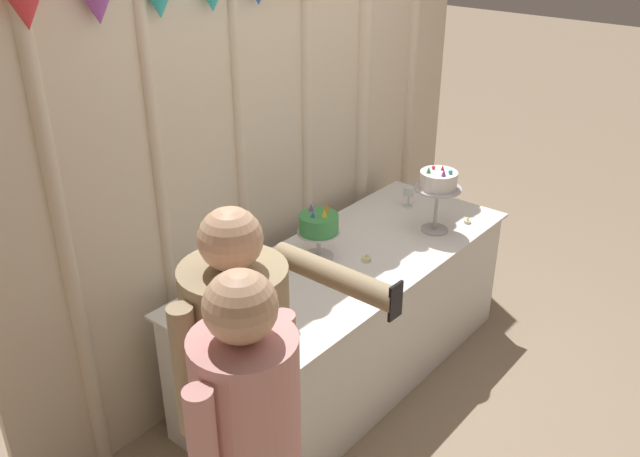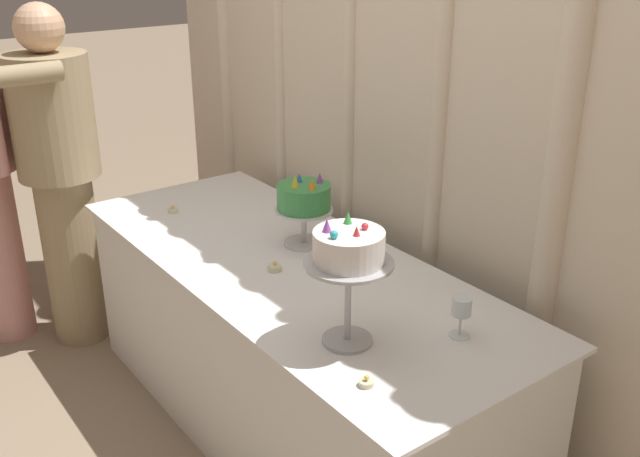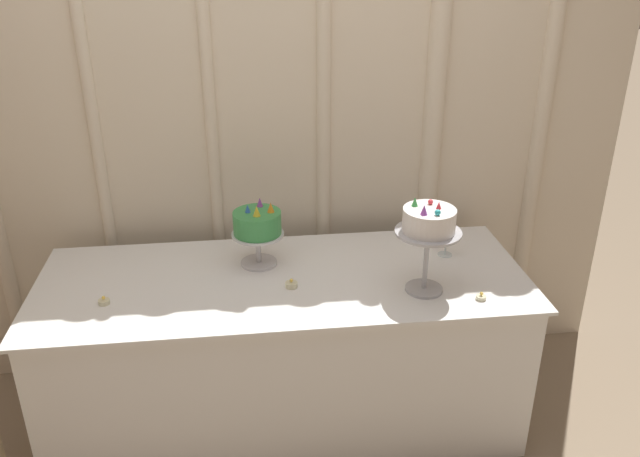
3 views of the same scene
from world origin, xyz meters
name	(u,v)px [view 3 (image 3 of 3)]	position (x,y,z in m)	size (l,w,h in m)	color
ground_plane	(289,432)	(0.00, 0.00, 0.00)	(24.00, 24.00, 0.00)	gray
draped_curtain	(279,99)	(0.03, 0.61, 1.38)	(3.39, 0.20, 2.47)	beige
cake_table	(285,351)	(0.00, 0.10, 0.37)	(2.05, 0.80, 0.75)	white
cake_display_nearleft	(257,226)	(-0.10, 0.24, 0.93)	(0.22, 0.22, 0.29)	silver
cake_display_nearright	(429,226)	(0.56, -0.07, 1.03)	(0.26, 0.26, 0.40)	#B2B2B7
wine_glass	(446,236)	(0.74, 0.22, 0.84)	(0.06, 0.06, 0.13)	silver
tealight_far_left	(104,302)	(-0.71, -0.02, 0.76)	(0.04, 0.04, 0.04)	beige
tealight_near_left	(291,284)	(0.03, 0.02, 0.76)	(0.05, 0.05, 0.04)	beige
tealight_near_right	(481,297)	(0.76, -0.17, 0.75)	(0.04, 0.04, 0.03)	beige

